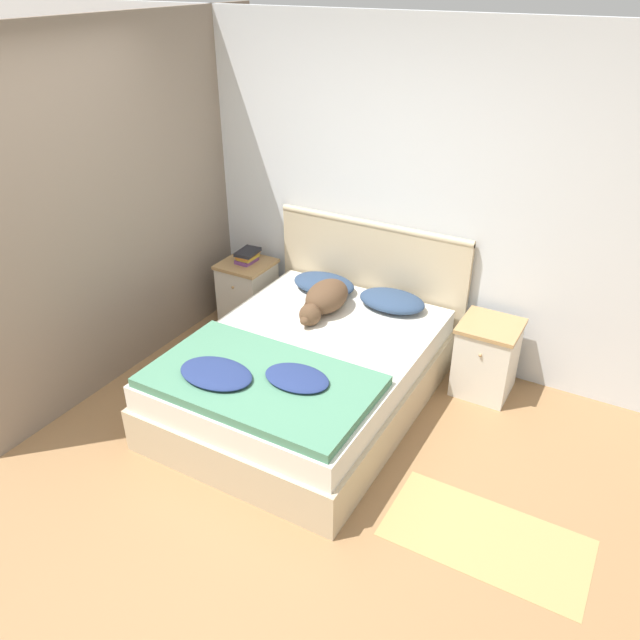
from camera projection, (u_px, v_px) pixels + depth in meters
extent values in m
plane|color=#997047|center=(218.00, 488.00, 3.85)|extent=(16.00, 16.00, 0.00)
cube|color=silver|center=(374.00, 193.00, 4.82)|extent=(9.00, 0.06, 2.55)
cube|color=gray|center=(135.00, 202.00, 4.62)|extent=(0.06, 3.10, 2.55)
cube|color=#C6B28E|center=(306.00, 385.00, 4.52)|extent=(1.55, 2.04, 0.32)
cube|color=silver|center=(306.00, 356.00, 4.39)|extent=(1.49, 1.98, 0.18)
cube|color=#C6B28E|center=(370.00, 284.00, 5.13)|extent=(1.63, 0.04, 1.04)
cylinder|color=#C6B28E|center=(373.00, 225.00, 4.87)|extent=(1.63, 0.06, 0.06)
cube|color=silver|center=(248.00, 294.00, 5.53)|extent=(0.40, 0.40, 0.54)
cube|color=tan|center=(246.00, 264.00, 5.38)|extent=(0.43, 0.42, 0.03)
sphere|color=tan|center=(233.00, 287.00, 5.29)|extent=(0.02, 0.02, 0.02)
cube|color=silver|center=(486.00, 359.00, 4.61)|extent=(0.40, 0.40, 0.54)
cube|color=tan|center=(491.00, 326.00, 4.47)|extent=(0.43, 0.42, 0.03)
sphere|color=tan|center=(480.00, 355.00, 4.38)|extent=(0.02, 0.02, 0.02)
ellipsoid|color=navy|center=(324.00, 284.00, 5.05)|extent=(0.52, 0.35, 0.12)
ellipsoid|color=navy|center=(392.00, 301.00, 4.79)|extent=(0.52, 0.35, 0.12)
cube|color=#4C8466|center=(261.00, 381.00, 3.92)|extent=(1.43, 0.84, 0.06)
ellipsoid|color=navy|center=(216.00, 373.00, 3.90)|extent=(0.50, 0.34, 0.06)
ellipsoid|color=navy|center=(297.00, 378.00, 3.86)|extent=(0.43, 0.30, 0.05)
ellipsoid|color=brown|center=(327.00, 296.00, 4.73)|extent=(0.29, 0.43, 0.23)
sphere|color=brown|center=(310.00, 315.00, 4.56)|extent=(0.17, 0.17, 0.17)
ellipsoid|color=brown|center=(305.00, 320.00, 4.52)|extent=(0.07, 0.09, 0.07)
cone|color=brown|center=(306.00, 305.00, 4.56)|extent=(0.05, 0.05, 0.06)
cone|color=brown|center=(316.00, 308.00, 4.52)|extent=(0.05, 0.05, 0.06)
ellipsoid|color=brown|center=(343.00, 295.00, 4.89)|extent=(0.14, 0.20, 0.08)
cube|color=#703D7F|center=(247.00, 260.00, 5.38)|extent=(0.14, 0.18, 0.03)
cube|color=gold|center=(248.00, 257.00, 5.37)|extent=(0.13, 0.18, 0.03)
cube|color=orange|center=(248.00, 254.00, 5.37)|extent=(0.13, 0.23, 0.02)
cube|color=#232328|center=(248.00, 252.00, 5.35)|extent=(0.17, 0.23, 0.03)
cube|color=tan|center=(486.00, 538.00, 3.51)|extent=(1.12, 0.58, 0.00)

